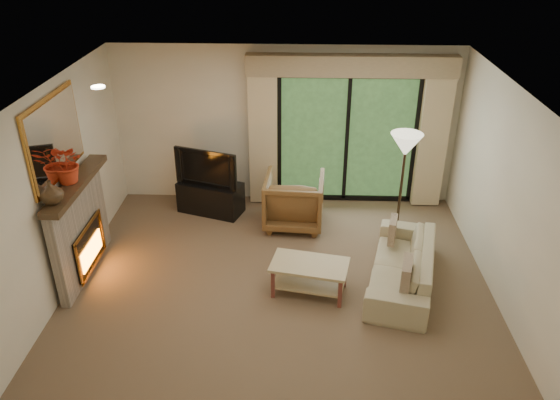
{
  "coord_description": "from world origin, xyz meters",
  "views": [
    {
      "loc": [
        0.24,
        -5.86,
        4.35
      ],
      "look_at": [
        0.0,
        0.3,
        1.1
      ],
      "focal_mm": 35.0,
      "sensor_mm": 36.0,
      "label": 1
    }
  ],
  "objects_px": {
    "armchair": "(294,201)",
    "sofa": "(402,265)",
    "coffee_table": "(309,278)",
    "media_console": "(211,197)"
  },
  "relations": [
    {
      "from": "sofa",
      "to": "armchair",
      "type": "bearing_deg",
      "value": -122.31
    },
    {
      "from": "armchair",
      "to": "coffee_table",
      "type": "bearing_deg",
      "value": 101.16
    },
    {
      "from": "media_console",
      "to": "armchair",
      "type": "xyz_separation_m",
      "value": [
        1.36,
        -0.37,
        0.16
      ]
    },
    {
      "from": "armchair",
      "to": "sofa",
      "type": "distance_m",
      "value": 2.07
    },
    {
      "from": "armchair",
      "to": "sofa",
      "type": "xyz_separation_m",
      "value": [
        1.44,
        -1.48,
        -0.13
      ]
    },
    {
      "from": "armchair",
      "to": "coffee_table",
      "type": "height_order",
      "value": "armchair"
    },
    {
      "from": "sofa",
      "to": "media_console",
      "type": "bearing_deg",
      "value": -109.91
    },
    {
      "from": "sofa",
      "to": "coffee_table",
      "type": "height_order",
      "value": "sofa"
    },
    {
      "from": "media_console",
      "to": "sofa",
      "type": "distance_m",
      "value": 3.35
    },
    {
      "from": "media_console",
      "to": "armchair",
      "type": "height_order",
      "value": "armchair"
    }
  ]
}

